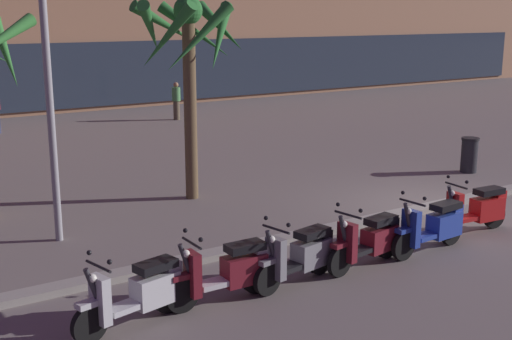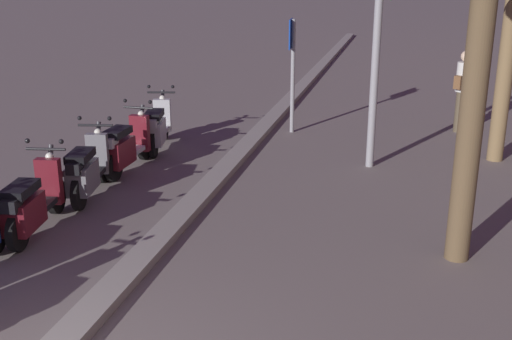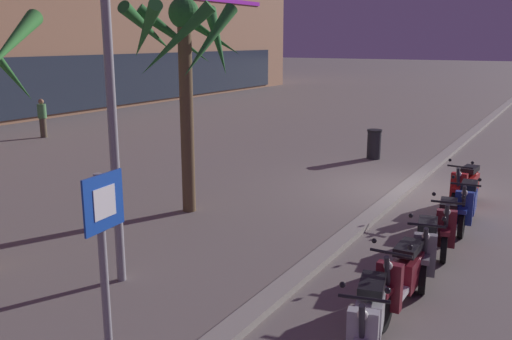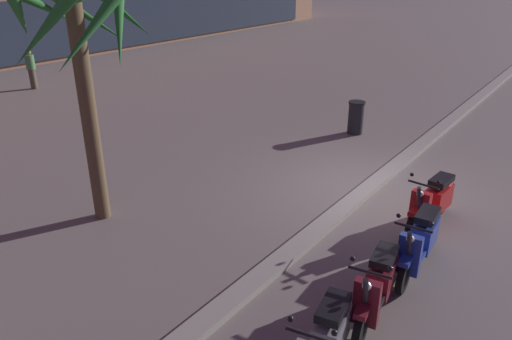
# 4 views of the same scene
# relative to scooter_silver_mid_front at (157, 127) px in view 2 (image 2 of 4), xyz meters

# --- Properties ---
(scooter_silver_mid_front) EXTENTS (1.79, 0.70, 1.17)m
(scooter_silver_mid_front) POSITION_rel_scooter_silver_mid_front_xyz_m (0.00, 0.00, 0.00)
(scooter_silver_mid_front) COLOR black
(scooter_silver_mid_front) RESTS_ON ground
(scooter_maroon_far_back) EXTENTS (1.80, 0.56, 1.17)m
(scooter_maroon_far_back) POSITION_rel_scooter_silver_mid_front_xyz_m (1.44, 0.00, 0.00)
(scooter_maroon_far_back) COLOR black
(scooter_maroon_far_back) RESTS_ON ground
(scooter_grey_tail_end) EXTENTS (1.73, 0.66, 1.17)m
(scooter_grey_tail_end) POSITION_rel_scooter_silver_mid_front_xyz_m (2.76, -0.02, -0.00)
(scooter_grey_tail_end) COLOR black
(scooter_grey_tail_end) RESTS_ON ground
(scooter_maroon_lead_nearest) EXTENTS (1.78, 0.63, 1.17)m
(scooter_maroon_lead_nearest) POSITION_rel_scooter_silver_mid_front_xyz_m (4.20, -0.06, -0.01)
(scooter_maroon_lead_nearest) COLOR black
(scooter_maroon_lead_nearest) RESTS_ON ground
(crossing_sign) EXTENTS (0.60, 0.14, 2.40)m
(crossing_sign) POSITION_rel_scooter_silver_mid_front_xyz_m (-1.97, 2.28, 1.05)
(crossing_sign) COLOR #939399
(crossing_sign) RESTS_ON ground
(pedestrian_window_shopping) EXTENTS (0.44, 0.40, 1.75)m
(pedestrian_window_shopping) POSITION_rel_scooter_silver_mid_front_xyz_m (-2.86, 5.84, 0.48)
(pedestrian_window_shopping) COLOR brown
(pedestrian_window_shopping) RESTS_ON ground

